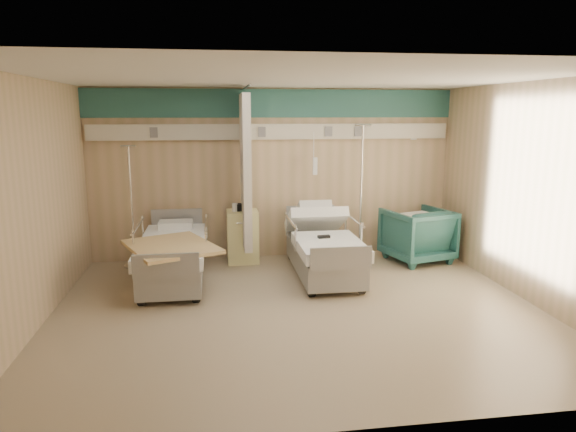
{
  "coord_description": "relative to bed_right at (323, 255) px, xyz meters",
  "views": [
    {
      "loc": [
        -0.99,
        -5.94,
        2.41
      ],
      "look_at": [
        -0.04,
        0.6,
        1.07
      ],
      "focal_mm": 32.0,
      "sensor_mm": 36.0,
      "label": 1
    }
  ],
  "objects": [
    {
      "name": "iv_stand_left",
      "position": [
        -2.87,
        0.86,
        0.08
      ],
      "size": [
        0.34,
        0.34,
        1.92
      ],
      "rotation": [
        0.0,
        0.0,
        -0.01
      ],
      "color": "silver",
      "rests_on": "ground"
    },
    {
      "name": "white_cup",
      "position": [
        -1.27,
        0.87,
        0.6
      ],
      "size": [
        0.1,
        0.1,
        0.13
      ],
      "primitive_type": "cylinder",
      "rotation": [
        0.0,
        0.0,
        -0.18
      ],
      "color": "white",
      "rests_on": "bedside_cabinet"
    },
    {
      "name": "iv_stand_right",
      "position": [
        0.81,
        0.85,
        0.14
      ],
      "size": [
        0.4,
        0.4,
        2.22
      ],
      "rotation": [
        0.0,
        0.0,
        0.15
      ],
      "color": "silver",
      "rests_on": "ground"
    },
    {
      "name": "ground",
      "position": [
        -0.6,
        -1.3,
        -0.32
      ],
      "size": [
        6.0,
        5.0,
        0.0
      ],
      "primitive_type": "cube",
      "color": "gray",
      "rests_on": "ground"
    },
    {
      "name": "room_walls",
      "position": [
        -0.63,
        -1.05,
        1.55
      ],
      "size": [
        6.04,
        5.04,
        2.82
      ],
      "color": "tan",
      "rests_on": "ground"
    },
    {
      "name": "bedside_cabinet",
      "position": [
        -1.15,
        0.9,
        0.11
      ],
      "size": [
        0.5,
        0.48,
        0.85
      ],
      "primitive_type": "cube",
      "color": "#E8E091",
      "rests_on": "ground"
    },
    {
      "name": "toiletry_bag",
      "position": [
        -1.15,
        0.92,
        0.59
      ],
      "size": [
        0.24,
        0.19,
        0.12
      ],
      "primitive_type": "cube",
      "rotation": [
        0.0,
        0.0,
        0.28
      ],
      "color": "black",
      "rests_on": "bedside_cabinet"
    },
    {
      "name": "tan_blanket",
      "position": [
        -2.18,
        -0.46,
        0.34
      ],
      "size": [
        1.44,
        1.57,
        0.04
      ],
      "primitive_type": "cube",
      "rotation": [
        0.0,
        0.0,
        0.41
      ],
      "color": "tan",
      "rests_on": "bed_left"
    },
    {
      "name": "bed_right",
      "position": [
        0.0,
        0.0,
        0.0
      ],
      "size": [
        1.0,
        2.16,
        0.63
      ],
      "primitive_type": null,
      "color": "white",
      "rests_on": "ground"
    },
    {
      "name": "call_remote",
      "position": [
        -0.04,
        -0.21,
        0.33
      ],
      "size": [
        0.18,
        0.1,
        0.04
      ],
      "primitive_type": "cube",
      "rotation": [
        0.0,
        0.0,
        0.13
      ],
      "color": "black",
      "rests_on": "bed_right"
    },
    {
      "name": "waffle_blanket",
      "position": [
        1.69,
        0.53,
        0.6
      ],
      "size": [
        0.79,
        0.74,
        0.07
      ],
      "primitive_type": "cube",
      "rotation": [
        0.0,
        0.0,
        3.48
      ],
      "color": "silver",
      "rests_on": "visitor_armchair"
    },
    {
      "name": "visitor_armchair",
      "position": [
        1.68,
        0.54,
        0.12
      ],
      "size": [
        1.15,
        1.17,
        0.88
      ],
      "primitive_type": "imported",
      "rotation": [
        0.0,
        0.0,
        3.4
      ],
      "color": "#21534F",
      "rests_on": "ground"
    },
    {
      "name": "bed_left",
      "position": [
        -2.2,
        0.0,
        0.0
      ],
      "size": [
        1.0,
        2.16,
        0.63
      ],
      "primitive_type": null,
      "color": "white",
      "rests_on": "ground"
    }
  ]
}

